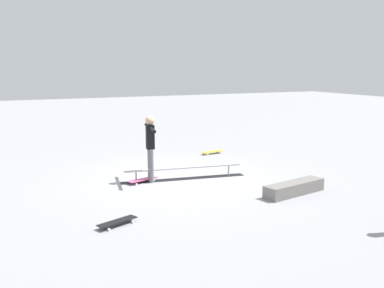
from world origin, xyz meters
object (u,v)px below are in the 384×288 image
(grind_rail, at_px, (184,174))
(skate_ledge, at_px, (294,188))
(loose_skateboard_black, at_px, (117,222))
(loose_skateboard_yellow, at_px, (212,152))
(skater_main, at_px, (150,144))
(skateboard_main, at_px, (143,180))

(grind_rail, relative_size, skate_ledge, 1.96)
(skate_ledge, height_order, loose_skateboard_black, skate_ledge)
(grind_rail, xyz_separation_m, loose_skateboard_yellow, (-2.22, -2.61, -0.06))
(grind_rail, bearing_deg, skater_main, 1.84)
(skate_ledge, xyz_separation_m, loose_skateboard_black, (4.21, 0.24, -0.07))
(skate_ledge, xyz_separation_m, skater_main, (2.58, -2.44, 0.83))
(loose_skateboard_yellow, bearing_deg, skateboard_main, -150.61)
(skateboard_main, xyz_separation_m, loose_skateboard_yellow, (-3.30, -2.50, 0.00))
(loose_skateboard_yellow, bearing_deg, loose_skateboard_black, -140.02)
(skater_main, height_order, loose_skateboard_black, skater_main)
(loose_skateboard_yellow, distance_m, loose_skateboard_black, 7.01)
(grind_rail, xyz_separation_m, skateboard_main, (1.08, -0.11, -0.06))
(skater_main, bearing_deg, skate_ledge, 57.27)
(grind_rail, xyz_separation_m, skate_ledge, (-1.71, 2.34, 0.01))
(loose_skateboard_black, bearing_deg, loose_skateboard_yellow, -153.74)
(skater_main, xyz_separation_m, loose_skateboard_yellow, (-3.09, -2.51, -0.90))
(grind_rail, distance_m, skate_ledge, 2.90)
(skate_ledge, distance_m, skateboard_main, 3.71)
(loose_skateboard_yellow, bearing_deg, skate_ledge, -103.59)
(loose_skateboard_yellow, relative_size, loose_skateboard_black, 1.00)
(grind_rail, height_order, skateboard_main, grind_rail)
(grind_rail, relative_size, loose_skateboard_yellow, 3.97)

